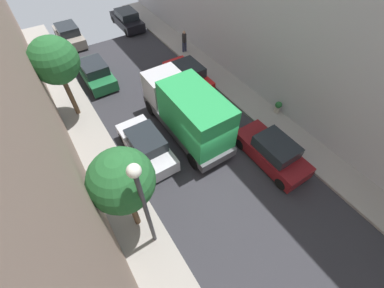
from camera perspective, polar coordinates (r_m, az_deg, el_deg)
The scene contains 16 objects.
ground at distance 13.85m, azimuth 4.61°, elevation -3.99°, with size 32.00×32.00×0.00m, color #2D2D33.
sidewalk_left at distance 12.70m, azimuth -14.44°, elevation -13.67°, with size 2.00×44.00×0.15m, color gray.
sidewalk_right at distance 16.41m, azimuth 18.88°, elevation 4.08°, with size 2.00×44.00×0.15m, color gray.
parked_car_left_2 at distance 13.80m, azimuth -10.32°, elevation -0.35°, with size 1.78×4.20×1.57m.
parked_car_left_3 at distance 19.92m, azimuth -21.03°, elevation 14.83°, with size 1.78×4.20×1.57m.
parked_car_left_4 at distance 25.82m, azimuth -26.09°, elevation 21.31°, with size 1.78×4.20×1.57m.
parked_car_right_2 at distance 13.97m, azimuth 17.78°, elevation -1.71°, with size 1.78×4.20×1.57m.
parked_car_right_3 at distance 18.46m, azimuth -0.91°, elevation 15.36°, with size 1.78×4.20×1.57m.
parked_car_right_4 at distance 26.96m, azimuth -14.48°, elevation 25.62°, with size 1.78×4.20×1.57m.
delivery_truck at distance 13.89m, azimuth -1.10°, elevation 7.43°, with size 2.26×6.60×3.38m.
pedestrian at distance 21.91m, azimuth -1.76°, elevation 22.36°, with size 0.40×0.36×1.72m.
street_tree_0 at distance 9.20m, azimuth -15.61°, elevation -8.02°, with size 2.40×2.40×4.68m.
street_tree_2 at distance 15.78m, azimuth -28.69°, elevation 16.15°, with size 2.55×2.55×4.98m.
potted_plant_0 at distance 16.91m, azimuth 18.90°, elevation 8.00°, with size 0.42×0.42×0.78m.
potted_plant_2 at distance 23.86m, azimuth -31.31°, elevation 16.68°, with size 0.63×0.63×0.91m.
lamp_post at distance 8.52m, azimuth -11.12°, elevation -12.15°, with size 0.44×0.44×5.43m.
Camera 1 is at (-5.40, -6.24, 11.13)m, focal length 23.54 mm.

